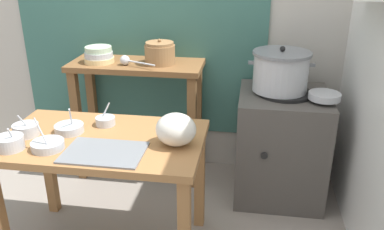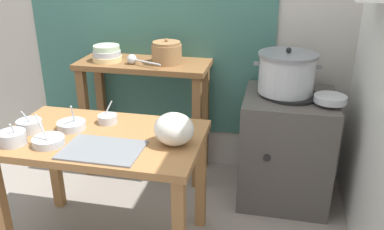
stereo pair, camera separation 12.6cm
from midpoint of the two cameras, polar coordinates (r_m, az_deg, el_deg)
The scene contains 16 objects.
wall_back at distance 3.09m, azimuth -0.46°, elevation 15.79°, with size 4.40×0.12×2.60m.
prep_table at distance 2.30m, azimuth -10.82°, elevation -5.32°, with size 1.10×0.66×0.72m.
back_shelf_table at distance 3.04m, azimuth -5.51°, elevation 3.46°, with size 0.96×0.40×0.90m.
stove_block at distance 2.91m, azimuth 14.28°, elevation -4.43°, with size 0.60×0.61×0.78m.
steamer_pot at distance 2.73m, azimuth 14.50°, elevation 5.79°, with size 0.43×0.38×0.30m.
clay_pot at distance 2.91m, azimuth -2.35°, elevation 8.77°, with size 0.21×0.21×0.18m.
bowl_stack_enamel at distance 3.02m, azimuth -10.74°, elevation 8.49°, with size 0.21×0.21×0.12m.
ladle at distance 2.91m, azimuth -7.06°, elevation 7.77°, with size 0.28×0.14×0.07m.
serving_tray at distance 2.08m, azimuth -10.86°, elevation -4.87°, with size 0.40×0.28×0.01m, color slate.
plastic_bag at distance 2.08m, azimuth -0.82°, elevation -2.02°, with size 0.21×0.19×0.17m, color silver.
wide_pan at distance 2.67m, azimuth 20.21°, elevation 2.13°, with size 0.20×0.20×0.04m, color #B7BABF.
prep_bowl_0 at distance 2.35m, azimuth -15.24°, elevation -1.42°, with size 0.16×0.16×0.16m.
prep_bowl_1 at distance 2.27m, azimuth -22.58°, elevation -2.96°, with size 0.14×0.14×0.13m.
prep_bowl_2 at distance 2.40m, azimuth -20.57°, elevation -1.37°, with size 0.14×0.14×0.13m.
prep_bowl_3 at distance 2.21m, azimuth -18.07°, elevation -3.49°, with size 0.17×0.17×0.17m.
prep_bowl_4 at distance 2.39m, azimuth -10.36°, elevation -0.50°, with size 0.11×0.11×0.13m.
Camera 2 is at (0.82, -1.89, 1.67)m, focal length 37.83 mm.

